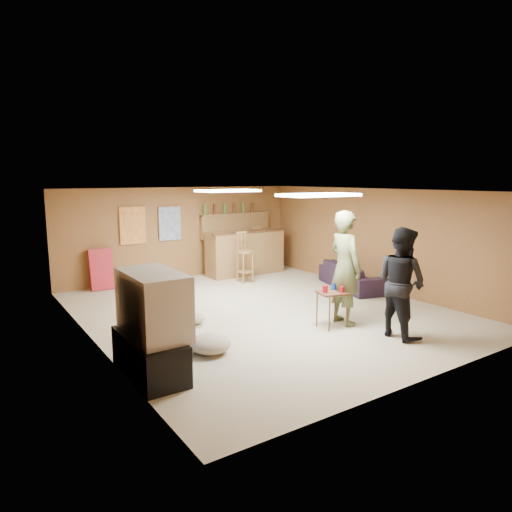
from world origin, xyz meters
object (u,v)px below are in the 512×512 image
person_black (401,282)px  tray_table (332,309)px  tv_body (153,304)px  person_olive (345,268)px  sofa (352,276)px  bar_counter (245,253)px

person_black → tray_table: bearing=35.9°
tv_body → person_olive: size_ratio=0.58×
sofa → person_black: bearing=163.7°
tv_body → person_black: 3.74m
bar_counter → person_black: size_ratio=1.18×
tv_body → bar_counter: 6.09m
person_olive → tray_table: person_olive is taller
tv_body → person_olive: person_olive is taller
tv_body → person_olive: 3.39m
bar_counter → person_black: 5.26m
person_black → sofa: person_black is taller
person_olive → person_black: person_olive is taller
person_olive → sofa: person_olive is taller
bar_counter → sofa: bearing=-65.5°
bar_counter → person_black: (-0.49, -5.23, 0.30)m
person_olive → tray_table: 0.72m
person_black → sofa: bearing=-29.0°
person_olive → sofa: bearing=-43.1°
person_black → bar_counter: bearing=-2.1°
bar_counter → person_black: bearing=-95.4°
sofa → tray_table: 2.84m
tv_body → tray_table: size_ratio=1.86×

